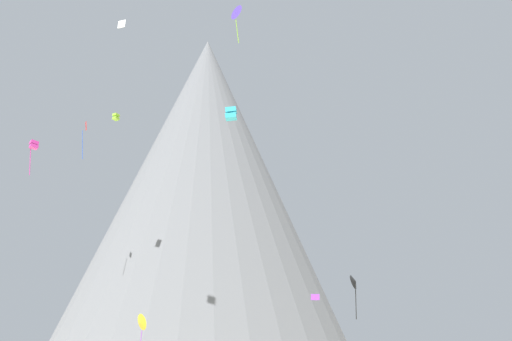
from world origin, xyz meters
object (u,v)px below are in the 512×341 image
object	(u,v)px
rock_massif	(204,212)
kite_violet_low	(315,297)
kite_white_high	(122,24)
kite_black_low	(355,282)
kite_red_high	(85,134)
kite_lime_high	(116,117)
kite_indigo_high	(237,13)
kite_cyan_high	(231,114)
kite_yellow_low	(141,323)
kite_magenta_mid	(34,145)

from	to	relation	value
rock_massif	kite_violet_low	xyz separation A→B (m)	(13.44, -31.42, -16.78)
rock_massif	kite_white_high	bearing A→B (deg)	-105.85
kite_black_low	kite_violet_low	world-z (taller)	kite_black_low
kite_red_high	kite_white_high	xyz separation A→B (m)	(5.98, -13.49, 9.62)
kite_lime_high	kite_violet_low	world-z (taller)	kite_lime_high
kite_lime_high	kite_indigo_high	distance (m)	27.24
rock_massif	kite_violet_low	bearing A→B (deg)	-66.84
kite_red_high	kite_cyan_high	size ratio (longest dim) A/B	3.82
kite_lime_high	kite_yellow_low	world-z (taller)	kite_lime_high
kite_black_low	kite_cyan_high	distance (m)	23.02
kite_black_low	kite_violet_low	xyz separation A→B (m)	(-1.55, 13.59, -0.44)
kite_red_high	kite_white_high	world-z (taller)	kite_white_high
kite_magenta_mid	kite_cyan_high	bearing A→B (deg)	50.41
rock_massif	kite_violet_low	distance (m)	38.07
kite_cyan_high	kite_white_high	xyz separation A→B (m)	(-13.23, 3.68, 12.55)
rock_massif	kite_yellow_low	bearing A→B (deg)	-103.50
kite_violet_low	kite_yellow_low	world-z (taller)	kite_violet_low
kite_black_low	kite_red_high	world-z (taller)	kite_red_high
kite_lime_high	kite_violet_low	xyz separation A→B (m)	(25.80, -6.28, -24.52)
kite_red_high	kite_white_high	bearing A→B (deg)	50.29
kite_lime_high	kite_violet_low	distance (m)	36.14
kite_cyan_high	kite_violet_low	bearing A→B (deg)	-39.59
rock_massif	kite_black_low	world-z (taller)	rock_massif
rock_massif	kite_indigo_high	bearing A→B (deg)	-86.58
kite_violet_low	kite_yellow_low	bearing A→B (deg)	52.29
kite_violet_low	kite_indigo_high	xyz separation A→B (m)	(-10.61, -15.97, 28.53)
kite_lime_high	rock_massif	bearing A→B (deg)	104.69
kite_magenta_mid	kite_white_high	bearing A→B (deg)	58.85
kite_black_low	kite_magenta_mid	bearing A→B (deg)	107.93
kite_cyan_high	kite_magenta_mid	distance (m)	22.82
kite_violet_low	kite_magenta_mid	world-z (taller)	kite_magenta_mid
kite_black_low	kite_magenta_mid	xyz separation A→B (m)	(-34.64, 7.82, 15.91)
kite_yellow_low	kite_magenta_mid	distance (m)	24.10
kite_cyan_high	kite_violet_low	xyz separation A→B (m)	(10.83, 9.69, -19.46)
kite_black_low	kite_violet_low	distance (m)	13.68
kite_yellow_low	kite_violet_low	bearing A→B (deg)	52.26
kite_violet_low	kite_yellow_low	xyz separation A→B (m)	(-20.65, 1.40, -2.99)
kite_lime_high	kite_cyan_high	world-z (taller)	kite_lime_high
kite_violet_low	kite_red_high	bearing A→B (deg)	42.21
kite_black_low	kite_white_high	distance (m)	41.35
rock_massif	kite_lime_high	distance (m)	29.06
kite_yellow_low	kite_cyan_high	bearing A→B (deg)	7.64
kite_black_low	kite_yellow_low	distance (m)	27.00
kite_white_high	kite_cyan_high	bearing A→B (deg)	-129.16
rock_massif	kite_red_high	xyz separation A→B (m)	(-16.61, -23.94, 5.62)
rock_massif	kite_yellow_low	distance (m)	36.66
rock_massif	kite_magenta_mid	world-z (taller)	rock_massif
kite_red_high	kite_lime_high	bearing A→B (deg)	100.68
kite_magenta_mid	kite_white_high	world-z (taller)	kite_white_high
kite_lime_high	kite_indigo_high	world-z (taller)	kite_indigo_high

